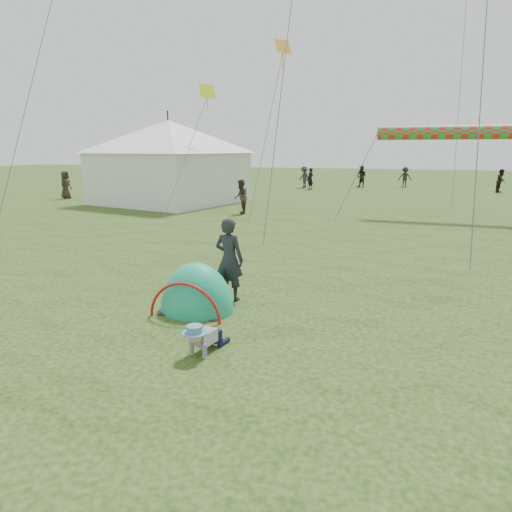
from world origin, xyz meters
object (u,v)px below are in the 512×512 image
(event_marquee, at_px, (169,159))
(standing_adult, at_px, (229,259))
(popup_tent, at_px, (197,310))
(crawling_toddler, at_px, (203,337))

(event_marquee, bearing_deg, standing_adult, -44.95)
(popup_tent, relative_size, standing_adult, 1.11)
(popup_tent, xyz_separation_m, event_marquee, (-9.75, 16.19, 2.52))
(crawling_toddler, height_order, popup_tent, popup_tent)
(crawling_toddler, bearing_deg, standing_adult, 114.61)
(crawling_toddler, relative_size, popup_tent, 0.36)
(standing_adult, bearing_deg, crawling_toddler, 110.68)
(crawling_toddler, xyz_separation_m, popup_tent, (-0.95, 1.71, -0.27))
(popup_tent, bearing_deg, standing_adult, 66.18)
(event_marquee, bearing_deg, crawling_toddler, -47.41)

